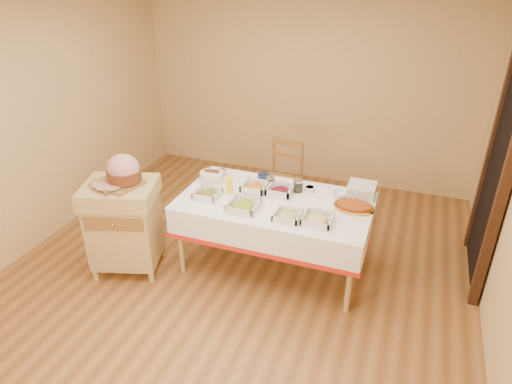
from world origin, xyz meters
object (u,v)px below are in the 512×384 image
Objects in this scene: dining_table at (275,215)px; mustard_bottle at (230,185)px; dining_chair at (282,180)px; preserve_jar_right at (298,186)px; ham_on_board at (123,172)px; preserve_jar_left at (271,182)px; bread_basket at (212,176)px; brass_platter at (354,207)px; butcher_cart at (124,222)px; plate_stack at (362,190)px.

dining_table is 9.30× the size of mustard_bottle.
dining_chair is 7.50× the size of preserve_jar_right.
ham_on_board is at bearing -153.07° from preserve_jar_right.
preserve_jar_left is 0.62m from bread_basket.
preserve_jar_left is 0.29× the size of brass_platter.
ham_on_board is 2.25× the size of mustard_bottle.
preserve_jar_left is 0.88m from brass_platter.
dining_chair is (1.13, 1.52, -0.04)m from butcher_cart.
bread_basket reaches higher than preserve_jar_left.
ham_on_board reaches higher than brass_platter.
mustard_bottle is 0.78× the size of bread_basket.
preserve_jar_right is 0.34× the size of brass_platter.
dining_chair is 1.20m from plate_stack.
ham_on_board is 1.43m from preserve_jar_left.
dining_chair reaches higher than brass_platter.
mustard_bottle is at bearing -157.20° from preserve_jar_right.
dining_chair is at bearing 53.82° from ham_on_board.
preserve_jar_left is at bearing 32.61° from butcher_cart.
dining_chair is at bearing 57.35° from bread_basket.
preserve_jar_left is at bearing -171.31° from plate_stack.
brass_platter is at bearing -3.53° from bread_basket.
mustard_bottle is 0.35m from bread_basket.
butcher_cart reaches higher than preserve_jar_right.
bread_basket is (0.62, 0.72, 0.27)m from butcher_cart.
bread_basket is at bearing -172.22° from plate_stack.
mustard_bottle is (-0.23, -0.99, 0.36)m from dining_chair.
dining_table is 0.35m from preserve_jar_left.
bread_basket is (-0.62, -0.07, -0.00)m from preserve_jar_left.
dining_table is 14.38× the size of preserve_jar_right.
preserve_jar_left is 0.29m from preserve_jar_right.
brass_platter is (0.58, -0.16, -0.03)m from preserve_jar_right.
preserve_jar_left is at bearing 32.39° from ham_on_board.
plate_stack is 0.71× the size of brass_platter.
preserve_jar_right is 0.67m from mustard_bottle.
preserve_jar_left is at bearing 169.41° from brass_platter.
brass_platter is at bearing -10.59° from preserve_jar_left.
dining_table is 1.47m from butcher_cart.
preserve_jar_left is at bearing 178.93° from preserve_jar_right.
mustard_bottle reaches higher than preserve_jar_left.
plate_stack is (2.12, 0.92, 0.28)m from butcher_cart.
butcher_cart is 2.13× the size of ham_on_board.
ham_on_board reaches higher than dining_table.
bread_basket is at bearing -173.52° from preserve_jar_left.
butcher_cart is at bearing -126.64° from dining_chair.
ham_on_board is 1.76× the size of bread_basket.
plate_stack is (0.75, 0.39, 0.22)m from dining_table.
mustard_bottle is at bearing -161.78° from plate_stack.
butcher_cart is at bearing -149.79° from mustard_bottle.
butcher_cart is at bearing -158.56° from dining_table.
bread_basket is at bearing -175.90° from preserve_jar_right.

